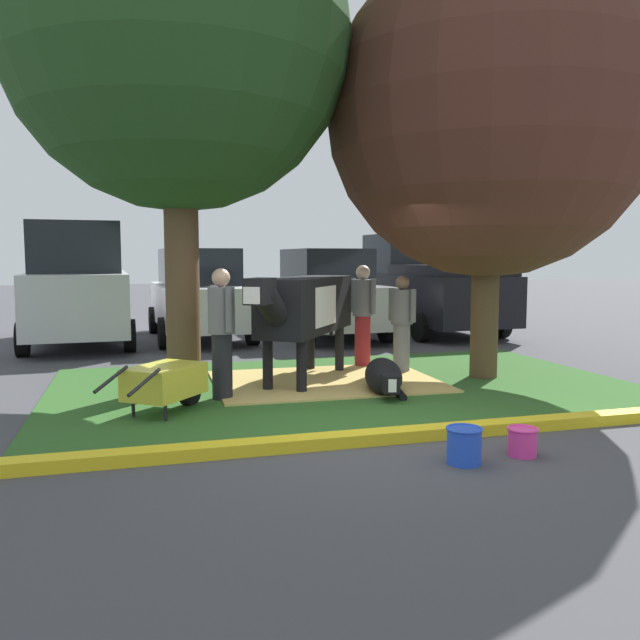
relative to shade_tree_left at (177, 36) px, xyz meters
The scene contains 18 objects.
ground_plane 5.71m from the shade_tree_left, 57.01° to the right, with size 80.00×80.00×0.00m, color #424247.
grass_island 5.28m from the shade_tree_left, 14.68° to the right, with size 8.11×5.08×0.02m, color #2D5B23.
curb_yellow 6.15m from the shade_tree_left, 55.89° to the right, with size 9.31×0.24×0.12m, color yellow.
hay_bedding 5.16m from the shade_tree_left, ahead, with size 3.20×2.40×0.04m, color tan.
shade_tree_left is the anchor object (origin of this frame).
shade_tree_right 4.54m from the shade_tree_left, ahead, with size 4.79×4.79×6.32m.
cow_holstein 4.03m from the shade_tree_left, ahead, with size 2.12×2.77×1.58m.
calf_lying 5.32m from the shade_tree_left, 24.95° to the right, with size 0.72×1.33×0.48m.
person_handler 5.21m from the shade_tree_left, ahead, with size 0.34×0.48×1.54m.
person_visitor_near 3.99m from the shade_tree_left, 65.94° to the right, with size 0.34×0.51×1.69m.
person_visitor_far 4.95m from the shade_tree_left, 16.49° to the left, with size 0.34×0.48×1.70m.
wheelbarrow 4.65m from the shade_tree_left, 101.90° to the right, with size 1.28×1.42×0.63m.
bucket_blue 6.51m from the shade_tree_left, 62.44° to the right, with size 0.33×0.33×0.33m.
bucket_pink 6.73m from the shade_tree_left, 55.56° to the right, with size 0.29×0.29×0.27m.
suv_black 6.58m from the shade_tree_left, 108.44° to the left, with size 2.26×4.67×2.52m.
hatchback_white 6.75m from the shade_tree_left, 82.26° to the left, with size 2.16×4.47×2.02m.
sedan_silver 7.30m from the shade_tree_left, 54.81° to the left, with size 2.16×4.47×2.02m.
pickup_truck_black 9.11m from the shade_tree_left, 41.50° to the left, with size 2.38×5.48×2.42m.
Camera 1 is at (-2.36, -6.45, 1.83)m, focal length 36.16 mm.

